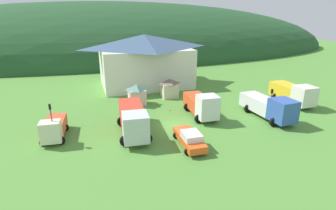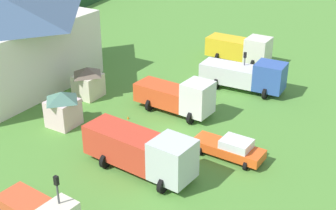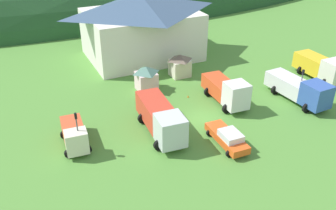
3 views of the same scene
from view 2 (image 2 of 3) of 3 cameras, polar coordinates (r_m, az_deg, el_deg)
ground_plane at (r=36.92m, az=-0.14°, el=-4.39°), size 200.00×200.00×0.00m
depot_building at (r=48.17m, az=-19.53°, el=7.54°), size 16.63×12.49×9.09m
play_shed_cream at (r=44.43m, az=-9.81°, el=2.86°), size 2.61×2.40×2.98m
play_shed_pink at (r=39.48m, az=-12.82°, el=-0.37°), size 2.51×2.44×3.08m
tow_truck_silver at (r=32.31m, az=-3.19°, el=-5.56°), size 3.72×8.62×3.32m
heavy_rig_white at (r=40.49m, az=1.32°, el=1.10°), size 3.42×7.34×3.39m
box_truck_blue at (r=45.78m, az=9.72°, el=3.68°), size 3.51×8.35×3.17m
heavy_rig_striped at (r=53.00m, az=8.95°, el=6.92°), size 3.36×7.12×3.21m
service_pickup_orange at (r=34.63m, az=7.61°, el=-5.26°), size 2.40×5.45×1.66m
traffic_light_west at (r=26.75m, az=-13.27°, el=-11.51°), size 0.20×0.32×4.33m
traffic_light_east at (r=46.27m, az=9.36°, el=4.81°), size 0.20×0.32×3.64m
traffic_cone_near_pickup at (r=34.70m, az=-6.75°, el=-6.75°), size 0.36×0.36×0.58m
traffic_cone_mid_row at (r=40.32m, az=-4.93°, el=-1.73°), size 0.36×0.36×0.58m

